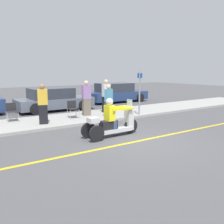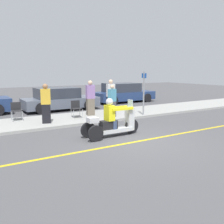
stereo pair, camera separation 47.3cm
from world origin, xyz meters
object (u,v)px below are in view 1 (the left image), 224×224
spectator_with_child (43,105)px  street_sign (140,91)px  spectator_mid_group (106,97)px  motorcycle_trike (112,123)px  parked_car_lot_far (116,93)px  spectator_near_curb (109,102)px  folding_chair_set_back (72,107)px  folding_chair_curbside (12,110)px  parked_car_lot_right (54,100)px  spectator_far_back (86,99)px

spectator_with_child → street_sign: 4.93m
spectator_mid_group → spectator_with_child: spectator_mid_group is taller
motorcycle_trike → spectator_mid_group: (2.31, 3.97, 0.47)m
motorcycle_trike → parked_car_lot_far: parked_car_lot_far is taller
spectator_near_curb → folding_chair_set_back: (-1.55, 0.81, -0.26)m
spectator_mid_group → spectator_with_child: size_ratio=1.04×
spectator_mid_group → parked_car_lot_far: bearing=49.1°
folding_chair_curbside → street_sign: size_ratio=0.37×
spectator_with_child → folding_chair_curbside: bearing=125.9°
spectator_near_curb → spectator_with_child: 3.19m
spectator_with_child → parked_car_lot_far: bearing=34.5°
parked_car_lot_right → street_sign: 5.36m
motorcycle_trike → parked_car_lot_right: (0.44, 6.88, 0.14)m
folding_chair_set_back → parked_car_lot_far: bearing=38.1°
parked_car_lot_right → street_sign: (2.91, -4.46, 0.67)m
spectator_far_back → spectator_with_child: (-2.50, -0.75, -0.03)m
motorcycle_trike → folding_chair_curbside: motorcycle_trike is taller
folding_chair_curbside → spectator_far_back: bearing=-10.0°
street_sign → motorcycle_trike: bearing=-144.2°
spectator_with_child → folding_chair_curbside: (-0.99, 1.36, -0.32)m
street_sign → spectator_near_curb: bearing=170.0°
spectator_near_curb → spectator_mid_group: spectator_mid_group is taller
motorcycle_trike → street_sign: size_ratio=1.03×
spectator_far_back → spectator_near_curb: 1.21m
spectator_far_back → street_sign: bearing=-28.6°
spectator_near_curb → spectator_with_child: spectator_with_child is taller
motorcycle_trike → parked_car_lot_right: size_ratio=0.51×
folding_chair_set_back → parked_car_lot_right: parked_car_lot_right is taller
spectator_mid_group → spectator_near_curb: bearing=-118.0°
parked_car_lot_far → street_sign: (-2.48, -5.61, 0.64)m
folding_chair_set_back → folding_chair_curbside: (-2.61, 0.81, 0.00)m
spectator_far_back → folding_chair_curbside: (-3.48, 0.62, -0.35)m
motorcycle_trike → spectator_with_child: bearing=117.2°
folding_chair_set_back → parked_car_lot_right: (0.35, 3.35, 0.02)m
motorcycle_trike → spectator_with_child: size_ratio=1.32×
spectator_mid_group → folding_chair_set_back: size_ratio=2.17×
street_sign → folding_chair_curbside: bearing=161.9°
spectator_far_back → folding_chair_set_back: 0.96m
spectator_mid_group → parked_car_lot_right: bearing=122.7°
spectator_mid_group → parked_car_lot_far: 5.38m
motorcycle_trike → street_sign: street_sign is taller
motorcycle_trike → folding_chair_curbside: (-2.51, 4.34, 0.12)m
folding_chair_set_back → parked_car_lot_far: parked_car_lot_far is taller
street_sign → spectator_with_child: bearing=173.5°
street_sign → spectator_mid_group: bearing=123.8°
motorcycle_trike → spectator_far_back: spectator_far_back is taller
spectator_with_child → parked_car_lot_far: spectator_with_child is taller
spectator_near_curb → spectator_mid_group: bearing=62.0°
spectator_with_child → folding_chair_set_back: (1.63, 0.56, -0.32)m
spectator_mid_group → street_sign: street_sign is taller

